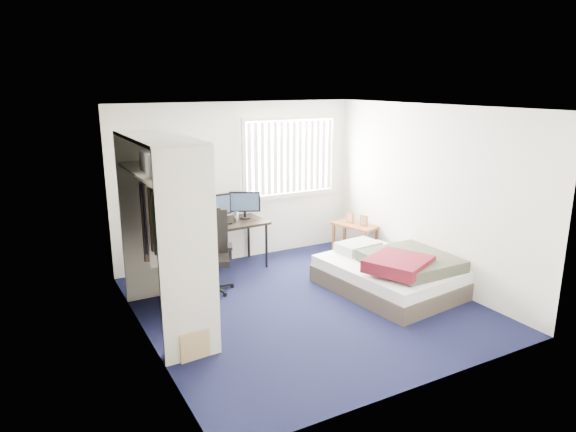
% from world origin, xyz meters
% --- Properties ---
extents(ground, '(4.20, 4.20, 0.00)m').
position_xyz_m(ground, '(0.00, 0.00, 0.00)').
color(ground, black).
rests_on(ground, ground).
extents(room_shell, '(4.20, 4.20, 4.20)m').
position_xyz_m(room_shell, '(0.00, 0.00, 1.51)').
color(room_shell, silver).
rests_on(room_shell, ground).
extents(window_assembly, '(1.72, 0.09, 1.32)m').
position_xyz_m(window_assembly, '(0.90, 2.04, 1.60)').
color(window_assembly, white).
rests_on(window_assembly, ground).
extents(closet, '(0.64, 1.84, 2.22)m').
position_xyz_m(closet, '(-1.67, 0.27, 1.35)').
color(closet, beige).
rests_on(closet, ground).
extents(desk, '(1.53, 0.79, 1.19)m').
position_xyz_m(desk, '(-0.52, 1.76, 0.76)').
color(desk, black).
rests_on(desk, ground).
extents(office_chair, '(0.68, 0.68, 1.13)m').
position_xyz_m(office_chair, '(-0.85, 1.08, 0.43)').
color(office_chair, black).
rests_on(office_chair, ground).
extents(footstool, '(0.34, 0.28, 0.27)m').
position_xyz_m(footstool, '(-0.72, 1.85, 0.21)').
color(footstool, white).
rests_on(footstool, ground).
extents(nightstand, '(0.58, 0.83, 0.69)m').
position_xyz_m(nightstand, '(1.75, 1.35, 0.45)').
color(nightstand, brown).
rests_on(nightstand, ground).
extents(bed, '(1.55, 1.95, 0.60)m').
position_xyz_m(bed, '(1.27, -0.17, 0.26)').
color(bed, '#453A31').
rests_on(bed, ground).
extents(pine_box, '(0.45, 0.35, 0.32)m').
position_xyz_m(pine_box, '(-1.65, -0.47, 0.16)').
color(pine_box, tan).
rests_on(pine_box, ground).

